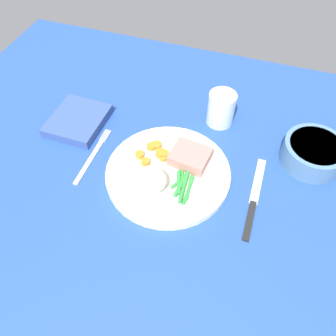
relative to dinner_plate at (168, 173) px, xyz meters
The scene contains 11 objects.
dining_table 4.48cm from the dinner_plate, 119.32° to the left, with size 120.00×90.00×2.00cm.
dinner_plate is the anchor object (origin of this frame).
meat_portion 5.86cm from the dinner_plate, 49.40° to the left, with size 7.95×6.80×2.68cm, color #B2756B.
mashed_potatoes 6.12cm from the dinner_plate, 116.57° to the right, with size 6.65×6.02×4.54cm, color beige.
carrot_slices 5.49cm from the dinner_plate, 141.76° to the left, with size 6.56×7.59×1.29cm.
green_beans 4.79cm from the dinner_plate, 28.17° to the right, with size 4.34×9.89×0.86cm.
fork 17.64cm from the dinner_plate, behind, with size 1.44×16.60×0.40cm.
knife 18.44cm from the dinner_plate, ahead, with size 1.70×20.50×0.64cm.
water_glass 20.98cm from the dinner_plate, 71.64° to the left, with size 6.43×6.43×8.10cm.
salad_bowl 31.59cm from the dinner_plate, 26.01° to the left, with size 13.18×13.18×5.18cm.
napkin 26.72cm from the dinner_plate, 162.55° to the left, with size 12.20×13.72×2.30cm, color #334C8C.
Camera 1 is at (15.76, -44.65, 59.37)cm, focal length 35.98 mm.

